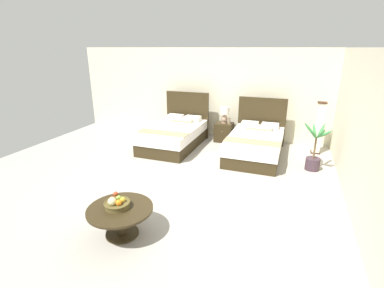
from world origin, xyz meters
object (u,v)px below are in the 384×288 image
at_px(bed_near_window, 174,135).
at_px(nightstand, 224,132).
at_px(loose_apple, 116,194).
at_px(bed_near_corner, 255,144).
at_px(fruit_bowl, 117,203).
at_px(coffee_table, 121,215).
at_px(floor_lamp_corner, 319,128).
at_px(vase, 229,121).
at_px(potted_palm, 314,157).
at_px(table_lamp, 225,113).

relative_size(bed_near_window, nightstand, 4.07).
bearing_deg(loose_apple, bed_near_window, 98.99).
relative_size(bed_near_window, bed_near_corner, 1.02).
xyz_separation_m(bed_near_window, bed_near_corner, (2.21, 0.00, -0.01)).
bearing_deg(fruit_bowl, coffee_table, -0.78).
height_order(coffee_table, fruit_bowl, fruit_bowl).
relative_size(fruit_bowl, floor_lamp_corner, 0.28).
relative_size(bed_near_corner, nightstand, 4.01).
xyz_separation_m(vase, loose_apple, (-0.76, -4.51, -0.15)).
bearing_deg(vase, loose_apple, -99.52).
distance_m(bed_near_corner, potted_palm, 1.42).
xyz_separation_m(vase, fruit_bowl, (-0.55, -4.77, -0.13)).
height_order(bed_near_corner, vase, bed_near_corner).
bearing_deg(potted_palm, floor_lamp_corner, 84.17).
relative_size(coffee_table, fruit_bowl, 2.54).
bearing_deg(fruit_bowl, bed_near_corner, 69.96).
height_order(coffee_table, loose_apple, loose_apple).
distance_m(bed_near_corner, vase, 1.26).
relative_size(coffee_table, loose_apple, 11.91).
height_order(table_lamp, fruit_bowl, table_lamp).
bearing_deg(bed_near_window, coffee_table, -78.05).
bearing_deg(bed_near_corner, fruit_bowl, -110.04).
bearing_deg(table_lamp, nightstand, -90.00).
distance_m(coffee_table, potted_palm, 4.43).
height_order(bed_near_window, loose_apple, bed_near_window).
height_order(bed_near_window, floor_lamp_corner, bed_near_window).
xyz_separation_m(table_lamp, floor_lamp_corner, (2.50, -0.16, -0.16)).
relative_size(bed_near_window, loose_apple, 27.76).
bearing_deg(nightstand, bed_near_window, -143.00).
xyz_separation_m(fruit_bowl, floor_lamp_corner, (2.90, 4.67, 0.16)).
bearing_deg(bed_near_corner, floor_lamp_corner, 26.96).
relative_size(table_lamp, fruit_bowl, 1.26).
bearing_deg(table_lamp, bed_near_corner, -41.56).
xyz_separation_m(coffee_table, potted_palm, (2.73, 3.48, -0.03)).
relative_size(bed_near_corner, loose_apple, 27.34).
relative_size(floor_lamp_corner, potted_palm, 1.23).
relative_size(bed_near_corner, fruit_bowl, 5.84).
bearing_deg(table_lamp, vase, -21.91).
xyz_separation_m(bed_near_window, fruit_bowl, (0.78, -3.92, 0.18)).
relative_size(nightstand, floor_lamp_corner, 0.40).
bearing_deg(floor_lamp_corner, loose_apple, -125.21).
bearing_deg(floor_lamp_corner, table_lamp, 176.26).
bearing_deg(vase, fruit_bowl, -96.58).
relative_size(bed_near_corner, floor_lamp_corner, 1.62).
bearing_deg(potted_palm, bed_near_corner, 161.84).
distance_m(loose_apple, floor_lamp_corner, 5.39).
relative_size(nightstand, table_lamp, 1.15).
xyz_separation_m(table_lamp, vase, (0.15, -0.06, -0.20)).
xyz_separation_m(nightstand, fruit_bowl, (-0.40, -4.81, 0.24)).
bearing_deg(bed_near_corner, loose_apple, -114.11).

